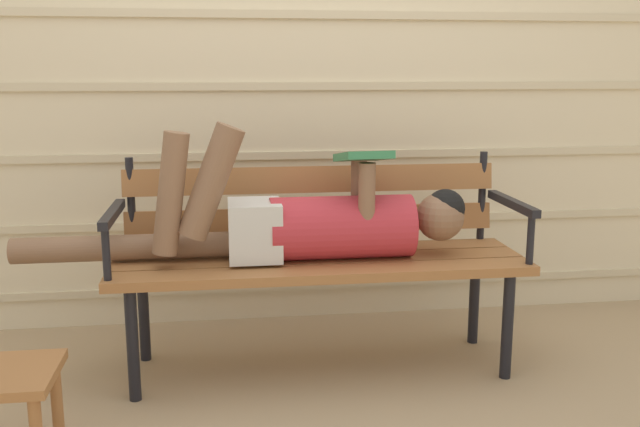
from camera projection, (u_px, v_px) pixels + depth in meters
name	position (u px, v px, depth m)	size (l,w,h in m)	color
ground_plane	(327.00, 389.00, 2.68)	(12.00, 12.00, 0.00)	tan
house_siding	(301.00, 86.00, 3.28)	(4.41, 0.08, 2.22)	beige
park_bench	(318.00, 246.00, 2.84)	(1.61, 0.49, 0.84)	#9E6638
reclining_person	(305.00, 221.00, 2.74)	(1.75, 0.26, 0.54)	#B72D38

